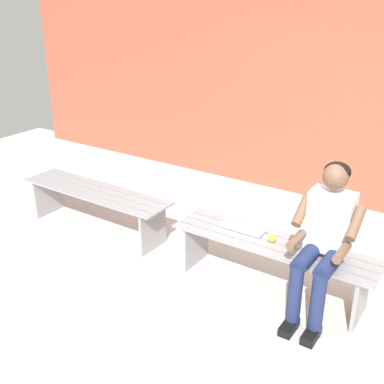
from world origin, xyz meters
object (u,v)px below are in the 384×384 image
object	(u,v)px
bench_far	(96,200)
bench_near	(272,253)
person_seated	(324,237)
book_open	(243,228)
apple	(272,238)

from	to	relation	value
bench_far	bench_near	bearing A→B (deg)	-180.00
bench_near	person_seated	world-z (taller)	person_seated
bench_far	book_open	size ratio (longest dim) A/B	4.39
bench_near	bench_far	xyz separation A→B (m)	(2.09, 0.00, -0.00)
bench_near	apple	world-z (taller)	apple
bench_far	person_seated	xyz separation A→B (m)	(-2.55, 0.10, 0.35)
bench_near	bench_far	world-z (taller)	same
bench_near	bench_far	distance (m)	2.09
apple	bench_near	bearing A→B (deg)	140.92
bench_near	person_seated	distance (m)	0.59
bench_far	book_open	distance (m)	1.77
bench_far	person_seated	bearing A→B (deg)	177.70
person_seated	book_open	size ratio (longest dim) A/B	3.10
bench_near	bench_far	bearing A→B (deg)	0.00
apple	book_open	bearing A→B (deg)	-11.06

